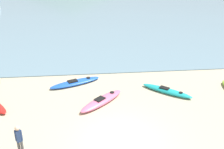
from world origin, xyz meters
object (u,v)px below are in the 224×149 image
kayak_on_sand_4 (75,83)px  kayak_on_sand_1 (102,101)px  kayak_on_sand_0 (167,91)px  person_near_foreground (19,139)px

kayak_on_sand_4 → kayak_on_sand_1: bearing=-58.4°
kayak_on_sand_0 → kayak_on_sand_1: kayak_on_sand_1 is taller
kayak_on_sand_1 → kayak_on_sand_4: bearing=121.6°
kayak_on_sand_1 → person_near_foreground: (-3.72, -4.07, 0.71)m
kayak_on_sand_0 → person_near_foreground: (-7.86, -4.95, 0.74)m
kayak_on_sand_4 → person_near_foreground: person_near_foreground is taller
kayak_on_sand_0 → kayak_on_sand_1: 4.23m
kayak_on_sand_0 → person_near_foreground: bearing=-147.8°
kayak_on_sand_1 → person_near_foreground: bearing=-132.4°
kayak_on_sand_0 → kayak_on_sand_4: bearing=163.1°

